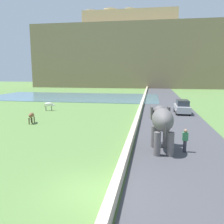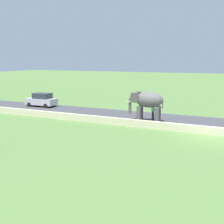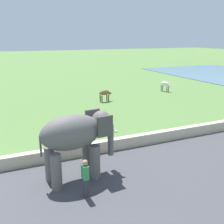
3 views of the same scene
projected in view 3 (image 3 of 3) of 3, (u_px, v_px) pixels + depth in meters
elephant at (77, 136)px, 11.37m from camera, size 1.68×3.54×2.99m
person_beside_elephant at (85, 178)px, 10.27m from camera, size 0.36×0.22×1.63m
cow_white at (165, 84)px, 30.53m from camera, size 1.41×0.83×1.15m
cow_brown at (105, 93)px, 25.81m from camera, size 0.65×1.42×1.15m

